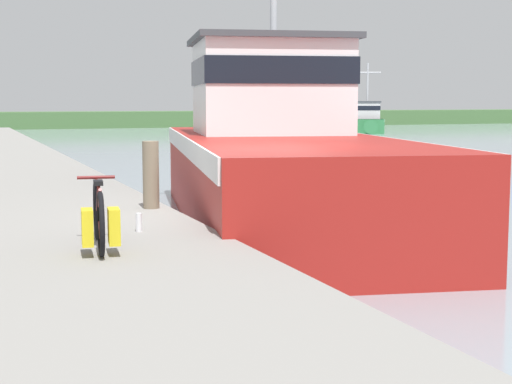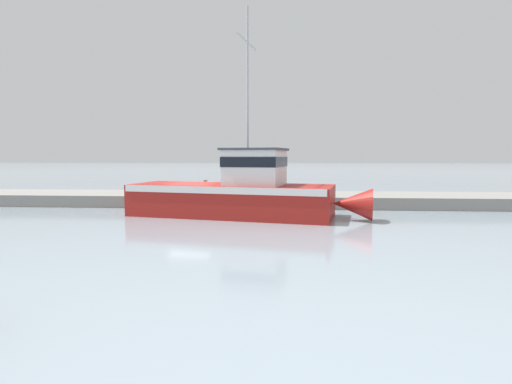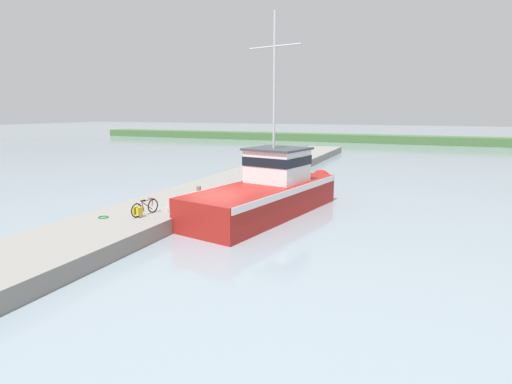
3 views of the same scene
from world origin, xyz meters
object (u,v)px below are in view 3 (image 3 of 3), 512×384
at_px(bicycle_touring, 143,209).
at_px(mooring_post, 199,195).
at_px(fishing_boat_main, 270,190).
at_px(water_bottle_by_bike, 167,210).

distance_m(bicycle_touring, mooring_post, 3.43).
height_order(fishing_boat_main, water_bottle_by_bike, fishing_boat_main).
bearing_deg(water_bottle_by_bike, bicycle_touring, -122.33).
height_order(bicycle_touring, mooring_post, mooring_post).
distance_m(fishing_boat_main, water_bottle_by_bike, 6.09).
height_order(mooring_post, water_bottle_by_bike, mooring_post).
distance_m(fishing_boat_main, bicycle_touring, 7.34).
xyz_separation_m(bicycle_touring, mooring_post, (1.33, 3.15, 0.16)).
bearing_deg(bicycle_touring, water_bottle_by_bike, 64.78).
xyz_separation_m(fishing_boat_main, water_bottle_by_bike, (-3.84, -4.71, -0.46)).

